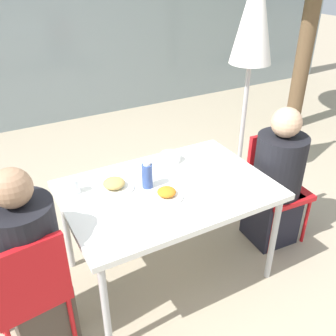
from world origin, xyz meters
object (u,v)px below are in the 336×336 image
object	(u,v)px
person_right	(276,183)
salad_bowl	(170,157)
closed_umbrella	(254,23)
drinking_cup	(75,186)
chair_right	(274,179)
chair_left	(29,287)
person_left	(32,269)
bottle	(147,175)

from	to	relation	value
person_right	salad_bowl	distance (m)	0.86
closed_umbrella	drinking_cup	distance (m)	2.08
chair_right	closed_umbrella	xyz separation A→B (m)	(0.31, 0.80, 1.05)
chair_left	person_left	bearing A→B (deg)	57.98
chair_left	drinking_cup	distance (m)	0.67
chair_left	closed_umbrella	distance (m)	2.69
chair_right	drinking_cup	distance (m)	1.58
person_left	salad_bowl	distance (m)	1.22
chair_right	bottle	distance (m)	1.15
person_left	chair_right	bearing A→B (deg)	-3.07
bottle	salad_bowl	distance (m)	0.39
chair_right	chair_left	bearing A→B (deg)	9.98
chair_right	person_right	xyz separation A→B (m)	(-0.06, -0.08, 0.02)
drinking_cup	chair_right	bearing A→B (deg)	-8.25
closed_umbrella	salad_bowl	bearing A→B (deg)	-155.38
person_left	drinking_cup	distance (m)	0.57
drinking_cup	salad_bowl	distance (m)	0.75
bottle	person_left	bearing A→B (deg)	-166.97
bottle	salad_bowl	size ratio (longest dim) A/B	1.22
drinking_cup	salad_bowl	xyz separation A→B (m)	(0.74, 0.07, -0.02)
person_right	drinking_cup	distance (m)	1.53
person_left	closed_umbrella	size ratio (longest dim) A/B	0.57
person_left	bottle	bearing A→B (deg)	6.08
chair_right	closed_umbrella	world-z (taller)	closed_umbrella
bottle	drinking_cup	xyz separation A→B (m)	(-0.44, 0.16, -0.04)
closed_umbrella	salad_bowl	xyz separation A→B (m)	(-1.10, -0.50, -0.79)
person_right	chair_right	bearing A→B (deg)	-122.02
person_right	closed_umbrella	bearing A→B (deg)	-108.68
chair_left	drinking_cup	world-z (taller)	chair_left
chair_left	salad_bowl	world-z (taller)	chair_left
chair_left	salad_bowl	xyz separation A→B (m)	(1.16, 0.51, 0.26)
person_right	salad_bowl	world-z (taller)	person_right
drinking_cup	salad_bowl	size ratio (longest dim) A/B	0.64
person_left	drinking_cup	world-z (taller)	person_left
person_left	chair_right	size ratio (longest dim) A/B	1.37
closed_umbrella	person_left	bearing A→B (deg)	-157.26
person_right	closed_umbrella	xyz separation A→B (m)	(0.36, 0.88, 1.03)
chair_right	person_right	bearing A→B (deg)	57.98
person_left	closed_umbrella	world-z (taller)	closed_umbrella
chair_left	person_right	world-z (taller)	person_right
chair_left	chair_right	xyz separation A→B (m)	(1.96, 0.22, 0.00)
person_right	drinking_cup	size ratio (longest dim) A/B	11.82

